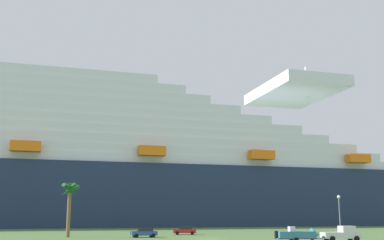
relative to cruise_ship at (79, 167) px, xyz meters
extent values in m
plane|color=#4C6B38|center=(24.36, -47.95, -18.53)|extent=(600.00, 600.00, 0.00)
cube|color=#1E2D4C|center=(2.05, 0.22, -9.15)|extent=(253.33, 58.36, 18.75)
cube|color=white|center=(2.05, 0.22, 1.64)|extent=(223.06, 52.74, 2.82)
cube|color=white|center=(-2.95, -0.26, 4.46)|extent=(209.18, 51.03, 2.82)
cube|color=white|center=(-7.95, -0.74, 7.28)|extent=(201.21, 49.93, 2.82)
cube|color=white|center=(-12.95, -1.22, 10.10)|extent=(190.34, 48.15, 2.82)
cube|color=white|center=(-17.95, -1.70, 12.92)|extent=(180.60, 46.60, 2.82)
cube|color=white|center=(-22.95, -2.17, 15.74)|extent=(169.08, 44.76, 2.82)
cube|color=white|center=(77.06, 7.39, 30.44)|extent=(28.63, 40.28, 4.00)
cylinder|color=silver|center=(82.06, 7.87, 34.44)|extent=(0.80, 0.80, 12.00)
cube|color=orange|center=(-13.74, -19.37, 3.61)|extent=(8.27, 3.95, 2.80)
cube|color=orange|center=(21.27, -16.02, 3.61)|extent=(8.27, 3.95, 2.80)
cube|color=orange|center=(56.27, -12.67, 3.61)|extent=(8.27, 3.95, 2.80)
cube|color=orange|center=(91.28, -9.32, 3.61)|extent=(8.27, 3.95, 2.80)
cube|color=silver|center=(41.52, -88.91, -17.68)|extent=(5.65, 2.15, 0.90)
cube|color=silver|center=(42.53, -88.93, -16.78)|extent=(2.07, 1.90, 0.90)
cube|color=#26333F|center=(43.20, -88.95, -16.87)|extent=(0.15, 1.68, 0.63)
cylinder|color=black|center=(43.51, -87.96, -18.13)|extent=(0.81, 0.30, 0.80)
cylinder|color=black|center=(43.45, -89.96, -18.13)|extent=(0.81, 0.30, 0.80)
cylinder|color=black|center=(39.76, -87.86, -18.13)|extent=(0.81, 0.30, 0.80)
cylinder|color=black|center=(39.70, -89.86, -18.13)|extent=(0.81, 0.30, 0.80)
cube|color=#595960|center=(34.55, -88.71, -18.06)|extent=(5.97, 1.97, 0.16)
cube|color=#595960|center=(38.04, -88.81, -18.06)|extent=(1.94, 0.17, 0.10)
cylinder|color=black|center=(34.31, -87.70, -18.21)|extent=(0.65, 0.24, 0.64)
cylinder|color=black|center=(34.25, -89.71, -18.21)|extent=(0.65, 0.24, 0.64)
cube|color=teal|center=(34.55, -88.71, -17.53)|extent=(5.43, 2.15, 0.90)
cone|color=teal|center=(37.64, -88.80, -17.53)|extent=(1.25, 1.83, 1.80)
cube|color=silver|center=(34.01, -88.70, -16.73)|extent=(0.83, 1.02, 0.70)
cube|color=black|center=(31.66, -88.63, -17.53)|extent=(0.37, 0.51, 1.10)
cylinder|color=brown|center=(1.47, -68.88, -14.55)|extent=(0.63, 0.63, 7.95)
cone|color=#195923|center=(1.87, -68.85, -10.48)|extent=(0.90, 3.02, 2.50)
cone|color=#195923|center=(1.73, -68.58, -10.48)|extent=(2.74, 2.47, 2.47)
cone|color=#195923|center=(1.39, -68.49, -10.48)|extent=(3.10, 1.27, 2.43)
cone|color=#195923|center=(1.12, -68.69, -10.48)|extent=(2.10, 3.06, 2.27)
cone|color=#195923|center=(1.09, -69.00, -10.48)|extent=(1.60, 3.10, 2.41)
cone|color=#195923|center=(1.31, -69.25, -10.48)|extent=(3.01, 1.82, 2.50)
cone|color=#195923|center=(1.69, -69.21, -10.48)|extent=(3.10, 2.39, 1.76)
sphere|color=#195923|center=(1.47, -68.88, -10.58)|extent=(1.10, 1.10, 1.10)
cylinder|color=slate|center=(46.42, -79.66, -15.27)|extent=(0.20, 0.20, 6.52)
sphere|color=#F9F2CC|center=(46.42, -79.66, -11.76)|extent=(0.56, 0.56, 0.56)
cube|color=red|center=(23.01, -62.28, -17.85)|extent=(4.64, 2.60, 0.70)
cube|color=#1E232D|center=(23.22, -62.32, -17.22)|extent=(2.71, 2.09, 0.55)
cylinder|color=black|center=(21.42, -62.96, -18.20)|extent=(0.69, 0.33, 0.66)
cylinder|color=black|center=(21.75, -61.11, -18.20)|extent=(0.69, 0.33, 0.66)
cylinder|color=black|center=(24.27, -63.46, -18.20)|extent=(0.69, 0.33, 0.66)
cylinder|color=black|center=(24.59, -61.61, -18.20)|extent=(0.69, 0.33, 0.66)
cube|color=#264C99|center=(14.24, -71.75, -17.85)|extent=(4.56, 2.39, 0.70)
cube|color=#1E232D|center=(14.46, -71.72, -17.22)|extent=(2.62, 1.99, 0.55)
cylinder|color=black|center=(12.91, -72.86, -18.20)|extent=(0.68, 0.29, 0.66)
cylinder|color=black|center=(12.70, -70.95, -18.20)|extent=(0.68, 0.29, 0.66)
cylinder|color=black|center=(15.78, -72.55, -18.20)|extent=(0.68, 0.29, 0.66)
cylinder|color=black|center=(15.57, -70.63, -18.20)|extent=(0.68, 0.29, 0.66)
camera|label=1|loc=(6.47, -155.49, -14.61)|focal=44.78mm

